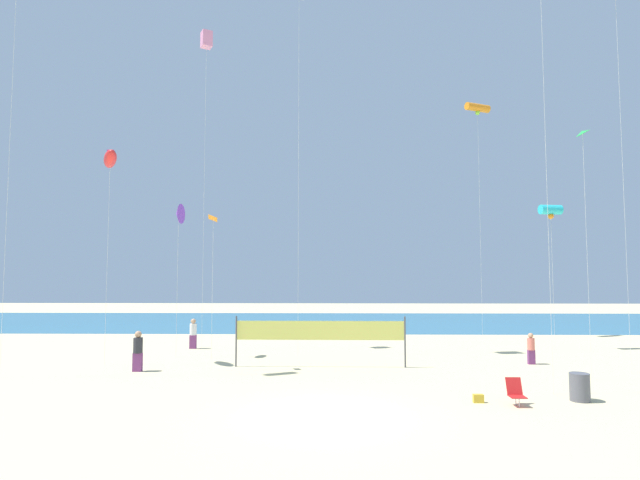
# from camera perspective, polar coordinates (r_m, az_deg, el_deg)

# --- Properties ---
(ground_plane) EXTENTS (120.00, 120.00, 0.00)m
(ground_plane) POSITION_cam_1_polar(r_m,az_deg,el_deg) (16.46, 0.55, -19.48)
(ground_plane) COLOR beige
(ocean_band) EXTENTS (120.00, 20.00, 0.01)m
(ocean_band) POSITION_cam_1_polar(r_m,az_deg,el_deg) (47.08, 0.91, -9.32)
(ocean_band) COLOR teal
(ocean_band) RESTS_ON ground
(beachgoer_white_shirt) EXTENTS (0.40, 0.40, 1.77)m
(beachgoer_white_shirt) POSITION_cam_1_polar(r_m,az_deg,el_deg) (31.02, -14.33, -10.24)
(beachgoer_white_shirt) COLOR #7A3872
(beachgoer_white_shirt) RESTS_ON ground
(beachgoer_coral_shirt) EXTENTS (0.35, 0.35, 1.52)m
(beachgoer_coral_shirt) POSITION_cam_1_polar(r_m,az_deg,el_deg) (27.08, 23.03, -11.27)
(beachgoer_coral_shirt) COLOR #7A3872
(beachgoer_coral_shirt) RESTS_ON ground
(beachgoer_charcoal_shirt) EXTENTS (0.42, 0.42, 1.82)m
(beachgoer_charcoal_shirt) POSITION_cam_1_polar(r_m,az_deg,el_deg) (24.64, -20.15, -11.72)
(beachgoer_charcoal_shirt) COLOR #7A3872
(beachgoer_charcoal_shirt) RESTS_ON ground
(folding_beach_chair) EXTENTS (0.52, 0.65, 0.89)m
(folding_beach_chair) POSITION_cam_1_polar(r_m,az_deg,el_deg) (18.75, 21.50, -15.82)
(folding_beach_chair) COLOR red
(folding_beach_chair) RESTS_ON ground
(trash_barrel) EXTENTS (0.67, 0.67, 0.96)m
(trash_barrel) POSITION_cam_1_polar(r_m,az_deg,el_deg) (20.22, 27.61, -14.71)
(trash_barrel) COLOR #595960
(trash_barrel) RESTS_ON ground
(volleyball_net) EXTENTS (8.15, 0.15, 2.40)m
(volleyball_net) POSITION_cam_1_polar(r_m,az_deg,el_deg) (24.15, 0.02, -10.54)
(volleyball_net) COLOR #4C4C51
(volleyball_net) RESTS_ON ground
(beach_handbag) EXTENTS (0.35, 0.18, 0.28)m
(beach_handbag) POSITION_cam_1_polar(r_m,az_deg,el_deg) (18.75, 17.69, -16.92)
(beach_handbag) COLOR gold
(beach_handbag) RESTS_ON ground
(kite_cyan_tube) EXTENTS (1.38, 0.77, 8.55)m
(kite_cyan_tube) POSITION_cam_1_polar(r_m,az_deg,el_deg) (32.78, 24.91, 3.09)
(kite_cyan_tube) COLOR silver
(kite_cyan_tube) RESTS_ON ground
(kite_orange_diamond) EXTENTS (0.63, 0.63, 7.24)m
(kite_orange_diamond) POSITION_cam_1_polar(r_m,az_deg,el_deg) (23.90, -12.08, 2.18)
(kite_orange_diamond) COLOR silver
(kite_orange_diamond) RESTS_ON ground
(kite_green_diamond) EXTENTS (0.54, 0.54, 10.72)m
(kite_green_diamond) POSITION_cam_1_polar(r_m,az_deg,el_deg) (24.74, 27.83, 10.30)
(kite_green_diamond) COLOR silver
(kite_green_diamond) RESTS_ON ground
(kite_violet_delta) EXTENTS (0.41, 1.11, 8.22)m
(kite_violet_delta) POSITION_cam_1_polar(r_m,az_deg,el_deg) (28.01, -15.90, 2.88)
(kite_violet_delta) COLOR silver
(kite_violet_delta) RESTS_ON ground
(kite_pink_box) EXTENTS (0.84, 0.84, 19.29)m
(kite_pink_box) POSITION_cam_1_polar(r_m,az_deg,el_deg) (33.60, -12.87, 21.38)
(kite_pink_box) COLOR silver
(kite_pink_box) RESTS_ON ground
(kite_orange_tube) EXTENTS (1.98, 1.27, 16.73)m
(kite_orange_tube) POSITION_cam_1_polar(r_m,az_deg,el_deg) (38.92, 17.60, 14.19)
(kite_orange_tube) COLOR silver
(kite_orange_tube) RESTS_ON ground
(kite_red_inflatable) EXTENTS (1.38, 1.85, 10.65)m
(kite_red_inflatable) POSITION_cam_1_polar(r_m,az_deg,el_deg) (27.20, -22.91, 8.54)
(kite_red_inflatable) COLOR silver
(kite_red_inflatable) RESTS_ON ground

